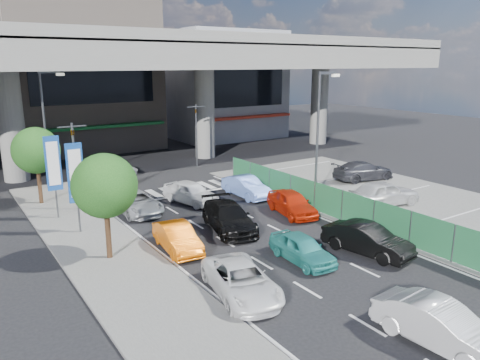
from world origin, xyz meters
TOP-DOWN VIEW (x-y plane):
  - ground at (0.00, 0.00)m, footprint 120.00×120.00m
  - parking_lot at (11.00, 2.00)m, footprint 12.00×28.00m
  - sidewalk_left at (-7.00, 4.00)m, footprint 4.00×30.00m
  - fence_run at (5.30, 1.00)m, footprint 0.16×22.00m
  - expressway at (0.00, 22.00)m, footprint 64.00×14.00m
  - building_center at (0.00, 32.97)m, footprint 14.00×10.90m
  - building_east at (16.00, 31.97)m, footprint 12.00×10.90m
  - traffic_light_left at (-6.20, 12.00)m, footprint 1.60×1.24m
  - traffic_light_right at (5.50, 19.00)m, footprint 1.60×1.24m
  - street_lamp_right at (7.17, 6.00)m, footprint 1.65×0.22m
  - street_lamp_left at (-6.33, 18.00)m, footprint 1.65×0.22m
  - signboard_near at (-7.20, 7.99)m, footprint 0.80×0.14m
  - signboard_far at (-7.60, 10.99)m, footprint 0.80×0.14m
  - tree_near at (-7.00, 4.00)m, footprint 2.80×2.80m
  - tree_far at (-7.80, 14.50)m, footprint 2.80×2.80m
  - hatch_white_back_mid at (-0.65, -7.99)m, footprint 1.81×4.30m
  - sedan_white_mid_left at (-3.95, -1.94)m, footprint 2.88×4.70m
  - taxi_teal_mid at (-0.01, -0.84)m, footprint 1.66×3.67m
  - hatch_black_mid_right at (3.03, -1.83)m, footprint 2.21×4.39m
  - taxi_orange_left at (-4.01, 3.33)m, footprint 1.72×3.88m
  - sedan_black_mid at (-0.54, 4.36)m, footprint 2.97×5.07m
  - taxi_orange_right at (3.84, 4.51)m, footprint 2.43×4.30m
  - wagon_silver_front_left at (-3.51, 9.74)m, footprint 2.10×4.45m
  - sedan_white_front_mid at (0.06, 9.75)m, footprint 2.55×4.32m
  - kei_truck_front_right at (3.72, 8.99)m, footprint 1.42×4.06m
  - crossing_wagon_silver at (-2.09, 18.85)m, footprint 4.60×2.58m
  - parked_sedan_white at (9.51, 2.67)m, footprint 4.75×2.53m
  - parked_sedan_dgrey at (13.38, 7.77)m, footprint 4.98×2.64m
  - traffic_cone at (5.97, 6.01)m, footprint 0.46×0.46m

SIDE VIEW (x-z plane):
  - ground at x=0.00m, z-range 0.00..0.00m
  - parking_lot at x=11.00m, z-range 0.00..0.06m
  - sidewalk_left at x=-7.00m, z-range 0.00..0.12m
  - traffic_cone at x=5.97m, z-range 0.06..0.78m
  - crossing_wagon_silver at x=-2.09m, z-range 0.00..1.21m
  - sedan_white_mid_left at x=-3.95m, z-range 0.00..1.22m
  - taxi_teal_mid at x=-0.01m, z-range 0.00..1.22m
  - wagon_silver_front_left at x=-3.51m, z-range 0.00..1.23m
  - taxi_orange_left at x=-4.01m, z-range 0.00..1.24m
  - kei_truck_front_right at x=3.72m, z-range 0.00..1.34m
  - hatch_white_back_mid at x=-0.65m, z-range 0.00..1.38m
  - hatch_black_mid_right at x=3.03m, z-range 0.00..1.38m
  - sedan_black_mid at x=-0.54m, z-range 0.00..1.38m
  - taxi_orange_right at x=3.84m, z-range 0.00..1.38m
  - sedan_white_front_mid at x=0.06m, z-range 0.00..1.38m
  - parked_sedan_dgrey at x=13.38m, z-range 0.06..1.44m
  - parked_sedan_white at x=9.51m, z-range 0.06..1.60m
  - fence_run at x=5.30m, z-range 0.00..1.80m
  - signboard_near at x=-7.20m, z-range 0.71..5.41m
  - signboard_far at x=-7.60m, z-range 0.71..5.41m
  - tree_near at x=-7.00m, z-range 0.99..5.79m
  - tree_far at x=-7.80m, z-range 0.99..5.79m
  - traffic_light_left at x=-6.20m, z-range 1.34..6.54m
  - traffic_light_right at x=5.50m, z-range 1.34..6.54m
  - street_lamp_right at x=7.17m, z-range 0.77..8.77m
  - street_lamp_left at x=-6.33m, z-range 0.77..8.77m
  - building_east at x=16.00m, z-range -0.01..11.99m
  - building_center at x=0.00m, z-range -0.01..14.99m
  - expressway at x=0.00m, z-range 3.39..14.14m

